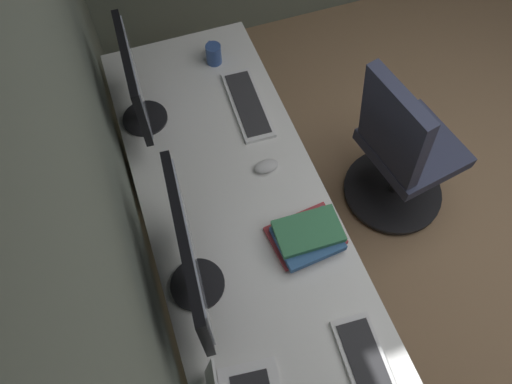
% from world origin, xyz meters
% --- Properties ---
extents(wall_back, '(5.06, 0.10, 2.60)m').
position_xyz_m(wall_back, '(0.00, 1.98, 1.30)').
color(wall_back, slate).
rests_on(wall_back, ground).
extents(desk, '(2.22, 0.73, 0.73)m').
position_xyz_m(desk, '(0.36, 1.54, 0.67)').
color(desk, white).
rests_on(desk, ground).
extents(drawer_pedestal, '(0.40, 0.51, 0.69)m').
position_xyz_m(drawer_pedestal, '(0.86, 1.57, 0.35)').
color(drawer_pedestal, white).
rests_on(drawer_pedestal, ground).
extents(monitor_primary, '(0.48, 0.20, 0.41)m').
position_xyz_m(monitor_primary, '(1.01, 1.78, 0.96)').
color(monitor_primary, black).
rests_on(monitor_primary, desk).
extents(monitor_secondary, '(0.57, 0.20, 0.46)m').
position_xyz_m(monitor_secondary, '(0.18, 1.78, 1.00)').
color(monitor_secondary, black).
rests_on(monitor_secondary, desk).
extents(keyboard_main, '(0.43, 0.16, 0.02)m').
position_xyz_m(keyboard_main, '(0.93, 1.33, 0.74)').
color(keyboard_main, silver).
rests_on(keyboard_main, desk).
extents(keyboard_spare, '(0.43, 0.17, 0.02)m').
position_xyz_m(keyboard_spare, '(-0.32, 1.33, 0.74)').
color(keyboard_spare, silver).
rests_on(keyboard_spare, desk).
extents(mouse_main, '(0.06, 0.10, 0.03)m').
position_xyz_m(mouse_main, '(0.58, 1.37, 0.75)').
color(mouse_main, silver).
rests_on(mouse_main, desk).
extents(book_stack_near, '(0.24, 0.29, 0.07)m').
position_xyz_m(book_stack_near, '(0.22, 1.33, 0.76)').
color(book_stack_near, '#B2383D').
rests_on(book_stack_near, desk).
extents(coffee_mug, '(0.11, 0.07, 0.10)m').
position_xyz_m(coffee_mug, '(1.25, 1.39, 0.78)').
color(coffee_mug, '#335193').
rests_on(coffee_mug, desk).
extents(office_chair, '(0.56, 0.58, 0.97)m').
position_xyz_m(office_chair, '(0.60, 0.64, 0.46)').
color(office_chair, '#383D56').
rests_on(office_chair, ground).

